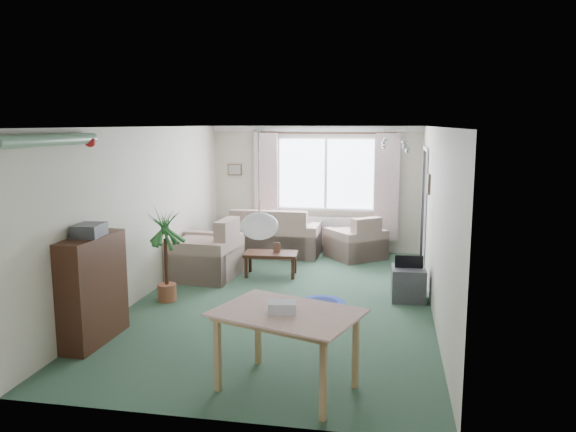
% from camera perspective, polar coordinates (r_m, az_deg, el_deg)
% --- Properties ---
extents(ground, '(6.50, 6.50, 0.00)m').
position_cam_1_polar(ground, '(7.93, -0.40, -8.58)').
color(ground, '#2D4C38').
extents(window, '(1.80, 0.03, 1.30)m').
position_cam_1_polar(window, '(10.75, 3.88, 4.31)').
color(window, white).
extents(curtain_rod, '(2.60, 0.03, 0.03)m').
position_cam_1_polar(curtain_rod, '(10.63, 3.88, 8.41)').
color(curtain_rod, black).
extents(curtain_left, '(0.45, 0.08, 2.00)m').
position_cam_1_polar(curtain_left, '(10.86, -2.24, 3.16)').
color(curtain_left, beige).
extents(curtain_right, '(0.45, 0.08, 2.00)m').
position_cam_1_polar(curtain_right, '(10.60, 10.00, 2.87)').
color(curtain_right, beige).
extents(radiator, '(1.20, 0.10, 0.55)m').
position_cam_1_polar(radiator, '(10.86, 3.79, -1.50)').
color(radiator, white).
extents(doorway, '(0.03, 0.95, 2.00)m').
position_cam_1_polar(doorway, '(9.73, 13.64, 0.57)').
color(doorway, black).
extents(pendant_lamp, '(0.36, 0.36, 0.36)m').
position_cam_1_polar(pendant_lamp, '(5.34, -2.93, -1.03)').
color(pendant_lamp, white).
extents(tinsel_garland, '(1.60, 1.60, 0.12)m').
position_cam_1_polar(tinsel_garland, '(6.10, -22.92, 7.12)').
color(tinsel_garland, '#196626').
extents(bauble_cluster_a, '(0.20, 0.20, 0.20)m').
position_cam_1_polar(bauble_cluster_a, '(8.31, 9.69, 7.70)').
color(bauble_cluster_a, silver).
extents(bauble_cluster_b, '(0.20, 0.20, 0.20)m').
position_cam_1_polar(bauble_cluster_b, '(7.11, 11.99, 7.37)').
color(bauble_cluster_b, silver).
extents(wall_picture_back, '(0.28, 0.03, 0.22)m').
position_cam_1_polar(wall_picture_back, '(11.09, -5.43, 4.71)').
color(wall_picture_back, brown).
extents(wall_picture_right, '(0.03, 0.24, 0.30)m').
position_cam_1_polar(wall_picture_right, '(8.67, 14.10, 3.18)').
color(wall_picture_right, brown).
extents(sofa, '(1.78, 0.95, 0.89)m').
position_cam_1_polar(sofa, '(10.57, -1.57, -1.53)').
color(sofa, beige).
rests_on(sofa, ground).
extents(armchair_corner, '(1.22, 1.21, 0.79)m').
position_cam_1_polar(armchair_corner, '(10.35, 6.90, -2.10)').
color(armchair_corner, '#C5BA95').
rests_on(armchair_corner, ground).
extents(armchair_left, '(1.09, 1.14, 0.96)m').
position_cam_1_polar(armchair_left, '(9.09, -8.57, -3.21)').
color(armchair_left, '#BEAE8F').
rests_on(armchair_left, ground).
extents(coffee_table, '(0.88, 0.54, 0.38)m').
position_cam_1_polar(coffee_table, '(9.14, -1.74, -4.90)').
color(coffee_table, black).
rests_on(coffee_table, ground).
extents(photo_frame, '(0.12, 0.06, 0.16)m').
position_cam_1_polar(photo_frame, '(9.11, -1.13, -3.19)').
color(photo_frame, brown).
rests_on(photo_frame, coffee_table).
extents(bookshelf, '(0.36, 1.00, 1.21)m').
position_cam_1_polar(bookshelf, '(6.71, -19.26, -7.05)').
color(bookshelf, black).
rests_on(bookshelf, ground).
extents(hifi_box, '(0.31, 0.37, 0.14)m').
position_cam_1_polar(hifi_box, '(6.54, -19.53, -1.37)').
color(hifi_box, '#404146').
rests_on(hifi_box, bookshelf).
extents(houseplant, '(0.71, 0.71, 1.29)m').
position_cam_1_polar(houseplant, '(7.93, -12.31, -3.96)').
color(houseplant, '#1D561F').
rests_on(houseplant, ground).
extents(dining_table, '(1.37, 1.13, 0.73)m').
position_cam_1_polar(dining_table, '(5.31, -0.10, -13.63)').
color(dining_table, '#A77F5A').
rests_on(dining_table, ground).
extents(gift_box, '(0.28, 0.22, 0.12)m').
position_cam_1_polar(gift_box, '(5.13, -0.59, -9.35)').
color(gift_box, silver).
rests_on(gift_box, dining_table).
extents(tv_cube, '(0.48, 0.53, 0.46)m').
position_cam_1_polar(tv_cube, '(8.08, 12.11, -6.74)').
color(tv_cube, '#36363B').
rests_on(tv_cube, ground).
extents(pet_bed, '(0.79, 0.79, 0.12)m').
position_cam_1_polar(pet_bed, '(7.49, 3.46, -9.17)').
color(pet_bed, navy).
rests_on(pet_bed, ground).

